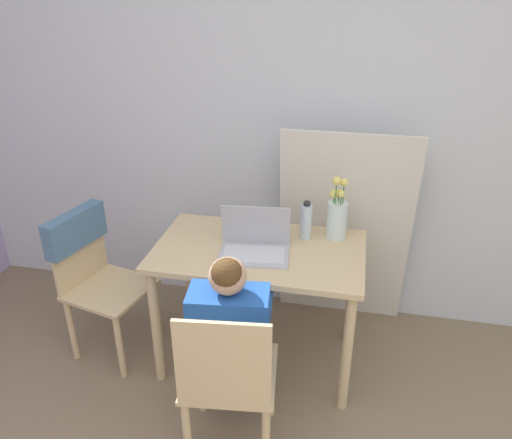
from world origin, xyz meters
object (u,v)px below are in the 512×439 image
at_px(person_seated, 231,330).
at_px(water_bottle, 306,221).
at_px(laptop, 255,243).
at_px(flower_vase, 337,216).
at_px(chair_spare, 90,261).
at_px(chair_occupied, 228,380).

bearing_deg(person_seated, water_bottle, -115.40).
height_order(laptop, water_bottle, laptop).
bearing_deg(water_bottle, person_seated, -108.50).
bearing_deg(laptop, flower_vase, 25.98).
bearing_deg(water_bottle, chair_spare, -168.74).
bearing_deg(laptop, water_bottle, 34.52).
distance_m(laptop, flower_vase, 0.47).
relative_size(person_seated, flower_vase, 2.83).
xyz_separation_m(chair_occupied, person_seated, (-0.01, 0.12, 0.18)).
bearing_deg(chair_spare, flower_vase, -64.40).
distance_m(chair_occupied, person_seated, 0.21).
xyz_separation_m(chair_occupied, water_bottle, (0.22, 0.82, 0.39)).
distance_m(chair_spare, laptop, 0.95).
height_order(chair_spare, laptop, laptop).
height_order(chair_spare, flower_vase, flower_vase).
height_order(chair_spare, person_seated, person_seated).
height_order(chair_occupied, chair_spare, chair_spare).
distance_m(person_seated, laptop, 0.52).
xyz_separation_m(person_seated, water_bottle, (0.23, 0.70, 0.21)).
height_order(flower_vase, water_bottle, flower_vase).
bearing_deg(water_bottle, laptop, -138.83).
relative_size(person_seated, laptop, 2.67).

